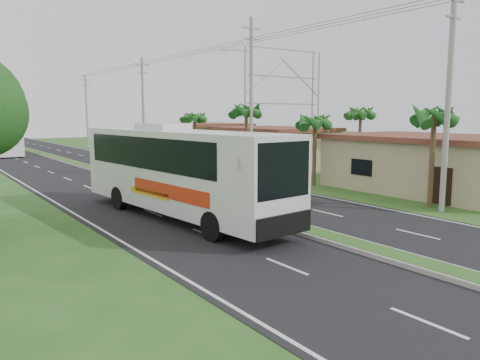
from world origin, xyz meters
TOP-DOWN VIEW (x-y plane):
  - ground at (0.00, 0.00)m, footprint 180.00×180.00m
  - road_asphalt at (0.00, 20.00)m, footprint 14.00×160.00m
  - median_strip at (0.00, 20.00)m, footprint 1.20×160.00m
  - lane_edge_left at (-6.70, 20.00)m, footprint 0.12×160.00m
  - lane_edge_right at (6.70, 20.00)m, footprint 0.12×160.00m
  - shop_near at (14.00, 6.00)m, footprint 8.60×12.60m
  - shop_mid at (14.00, 22.00)m, footprint 7.60×10.60m
  - shop_far at (14.00, 36.00)m, footprint 8.60×11.60m
  - palm_verge_a at (9.00, 3.00)m, footprint 2.40×2.40m
  - palm_verge_b at (9.40, 12.00)m, footprint 2.40×2.40m
  - palm_verge_c at (8.80, 19.00)m, footprint 2.40×2.40m
  - palm_verge_d at (9.30, 28.00)m, footprint 2.40×2.40m
  - palm_behind_shop at (17.50, 15.00)m, footprint 2.40×2.40m
  - utility_pole_a at (8.50, 2.00)m, footprint 1.60×0.28m
  - utility_pole_b at (8.47, 18.00)m, footprint 3.20×0.28m
  - utility_pole_c at (8.50, 38.00)m, footprint 1.60×0.28m
  - utility_pole_d at (8.50, 58.00)m, footprint 1.60×0.28m
  - billboard_lattice at (22.00, 30.00)m, footprint 10.18×1.18m
  - coach_bus_main at (-2.89, 8.41)m, footprint 3.99×13.85m
  - coach_bus_far at (-3.83, 51.69)m, footprint 2.84×12.48m
  - motorcyclist at (-2.00, 6.35)m, footprint 1.82×0.71m

SIDE VIEW (x-z plane):
  - ground at x=0.00m, z-range 0.00..0.00m
  - lane_edge_left at x=-6.70m, z-range 0.00..0.00m
  - lane_edge_right at x=6.70m, z-range 0.00..0.00m
  - road_asphalt at x=0.00m, z-range 0.00..0.02m
  - median_strip at x=0.00m, z-range 0.01..0.20m
  - motorcyclist at x=-2.00m, z-range -0.32..1.93m
  - shop_near at x=14.00m, z-range 0.02..3.54m
  - shop_mid at x=14.00m, z-range 0.02..3.69m
  - shop_far at x=14.00m, z-range 0.02..3.84m
  - coach_bus_far at x=-3.83m, z-range 0.24..3.87m
  - coach_bus_main at x=-2.89m, z-range 0.22..4.64m
  - palm_verge_b at x=9.40m, z-range 1.83..6.88m
  - palm_verge_d at x=9.30m, z-range 1.92..7.17m
  - palm_verge_a at x=9.00m, z-range 2.02..7.47m
  - palm_behind_shop at x=17.50m, z-range 2.11..7.76m
  - palm_verge_c at x=8.80m, z-range 2.20..8.05m
  - utility_pole_d at x=8.50m, z-range 0.17..10.67m
  - utility_pole_a at x=8.50m, z-range 0.17..11.17m
  - utility_pole_c at x=8.50m, z-range 0.17..11.17m
  - utility_pole_b at x=8.47m, z-range 0.26..12.26m
  - billboard_lattice at x=22.00m, z-range 0.79..12.86m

